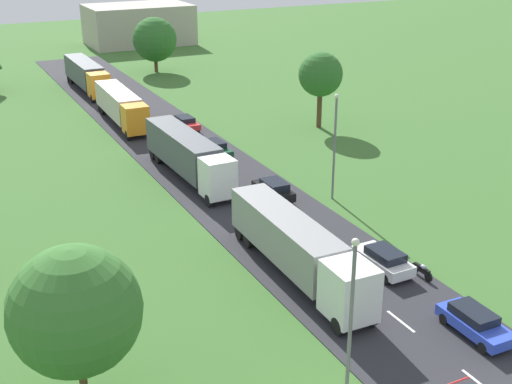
{
  "coord_description": "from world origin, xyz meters",
  "views": [
    {
      "loc": [
        -21.65,
        -16.26,
        20.83
      ],
      "look_at": [
        0.17,
        27.16,
        1.2
      ],
      "focal_mm": 47.44,
      "sensor_mm": 36.0,
      "label": 1
    }
  ],
  "objects_px": {
    "motorcycle_courier": "(422,270)",
    "truck_lead": "(297,246)",
    "car_fourth": "(215,149)",
    "distant_building": "(139,24)",
    "car_fifth": "(186,123)",
    "lamppost_second": "(335,142)",
    "truck_third": "(121,105)",
    "car_lead": "(475,322)",
    "truck_second": "(188,154)",
    "tree_pine": "(155,40)",
    "tree_birch": "(75,311)",
    "tree_maple": "(321,75)",
    "car_third": "(274,189)",
    "car_second": "(383,259)",
    "lamppost_lead": "(351,312)",
    "truck_fourth": "(86,74)"
  },
  "relations": [
    {
      "from": "tree_pine",
      "to": "truck_fourth",
      "type": "bearing_deg",
      "value": -148.77
    },
    {
      "from": "truck_fourth",
      "to": "tree_birch",
      "type": "height_order",
      "value": "tree_birch"
    },
    {
      "from": "lamppost_lead",
      "to": "tree_pine",
      "type": "distance_m",
      "value": 75.37
    },
    {
      "from": "car_fourth",
      "to": "distant_building",
      "type": "distance_m",
      "value": 64.93
    },
    {
      "from": "truck_third",
      "to": "car_lead",
      "type": "bearing_deg",
      "value": -83.64
    },
    {
      "from": "car_fifth",
      "to": "motorcycle_courier",
      "type": "height_order",
      "value": "car_fifth"
    },
    {
      "from": "truck_lead",
      "to": "car_fifth",
      "type": "xyz_separation_m",
      "value": [
        5.38,
        33.03,
        -1.34
      ]
    },
    {
      "from": "car_fifth",
      "to": "lamppost_second",
      "type": "height_order",
      "value": "lamppost_second"
    },
    {
      "from": "truck_lead",
      "to": "truck_second",
      "type": "distance_m",
      "value": 19.36
    },
    {
      "from": "truck_lead",
      "to": "tree_birch",
      "type": "distance_m",
      "value": 16.27
    },
    {
      "from": "truck_second",
      "to": "distant_building",
      "type": "distance_m",
      "value": 69.78
    },
    {
      "from": "truck_lead",
      "to": "tree_maple",
      "type": "height_order",
      "value": "tree_maple"
    },
    {
      "from": "tree_maple",
      "to": "tree_pine",
      "type": "xyz_separation_m",
      "value": [
        -6.38,
        35.1,
        -1.0
      ]
    },
    {
      "from": "truck_lead",
      "to": "truck_second",
      "type": "relative_size",
      "value": 1.02
    },
    {
      "from": "car_fourth",
      "to": "tree_pine",
      "type": "bearing_deg",
      "value": 79.08
    },
    {
      "from": "car_second",
      "to": "truck_fourth",
      "type": "bearing_deg",
      "value": 94.87
    },
    {
      "from": "car_fourth",
      "to": "car_fifth",
      "type": "bearing_deg",
      "value": 85.67
    },
    {
      "from": "car_second",
      "to": "tree_pine",
      "type": "relative_size",
      "value": 0.55
    },
    {
      "from": "lamppost_lead",
      "to": "distant_building",
      "type": "bearing_deg",
      "value": 77.88
    },
    {
      "from": "car_third",
      "to": "lamppost_lead",
      "type": "distance_m",
      "value": 24.54
    },
    {
      "from": "truck_third",
      "to": "truck_lead",
      "type": "bearing_deg",
      "value": -89.97
    },
    {
      "from": "truck_second",
      "to": "car_third",
      "type": "relative_size",
      "value": 3.38
    },
    {
      "from": "lamppost_second",
      "to": "car_fourth",
      "type": "bearing_deg",
      "value": 107.69
    },
    {
      "from": "tree_maple",
      "to": "car_fifth",
      "type": "bearing_deg",
      "value": 157.63
    },
    {
      "from": "truck_third",
      "to": "car_fourth",
      "type": "height_order",
      "value": "truck_third"
    },
    {
      "from": "motorcycle_courier",
      "to": "truck_lead",
      "type": "bearing_deg",
      "value": 152.38
    },
    {
      "from": "truck_second",
      "to": "tree_birch",
      "type": "height_order",
      "value": "tree_birch"
    },
    {
      "from": "truck_second",
      "to": "truck_fourth",
      "type": "bearing_deg",
      "value": 89.99
    },
    {
      "from": "car_third",
      "to": "truck_third",
      "type": "bearing_deg",
      "value": 100.0
    },
    {
      "from": "distant_building",
      "to": "truck_second",
      "type": "bearing_deg",
      "value": -104.18
    },
    {
      "from": "truck_second",
      "to": "car_lead",
      "type": "xyz_separation_m",
      "value": [
        5.01,
        -29.21,
        -1.41
      ]
    },
    {
      "from": "truck_second",
      "to": "tree_pine",
      "type": "xyz_separation_m",
      "value": [
        11.88,
        43.33,
        2.49
      ]
    },
    {
      "from": "lamppost_second",
      "to": "truck_second",
      "type": "bearing_deg",
      "value": 132.21
    },
    {
      "from": "truck_third",
      "to": "tree_maple",
      "type": "distance_m",
      "value": 21.83
    },
    {
      "from": "truck_second",
      "to": "car_fourth",
      "type": "bearing_deg",
      "value": 43.2
    },
    {
      "from": "motorcycle_courier",
      "to": "lamppost_lead",
      "type": "xyz_separation_m",
      "value": [
        -10.53,
        -7.38,
        4.05
      ]
    },
    {
      "from": "tree_pine",
      "to": "car_fourth",
      "type": "bearing_deg",
      "value": -100.92
    },
    {
      "from": "motorcycle_courier",
      "to": "tree_birch",
      "type": "distance_m",
      "value": 22.28
    },
    {
      "from": "truck_lead",
      "to": "lamppost_lead",
      "type": "distance_m",
      "value": 11.84
    },
    {
      "from": "truck_second",
      "to": "car_fourth",
      "type": "xyz_separation_m",
      "value": [
        4.3,
        4.04,
        -1.37
      ]
    },
    {
      "from": "lamppost_lead",
      "to": "truck_fourth",
      "type": "bearing_deg",
      "value": 86.59
    },
    {
      "from": "motorcycle_courier",
      "to": "lamppost_second",
      "type": "xyz_separation_m",
      "value": [
        2.05,
        13.47,
        4.23
      ]
    },
    {
      "from": "car_lead",
      "to": "truck_third",
      "type": "bearing_deg",
      "value": 96.36
    },
    {
      "from": "car_lead",
      "to": "lamppost_lead",
      "type": "relative_size",
      "value": 0.54
    },
    {
      "from": "tree_birch",
      "to": "tree_maple",
      "type": "height_order",
      "value": "tree_maple"
    },
    {
      "from": "truck_second",
      "to": "tree_birch",
      "type": "relative_size",
      "value": 1.77
    },
    {
      "from": "lamppost_second",
      "to": "car_second",
      "type": "bearing_deg",
      "value": -107.67
    },
    {
      "from": "car_lead",
      "to": "truck_fourth",
      "type": "bearing_deg",
      "value": 94.38
    },
    {
      "from": "truck_third",
      "to": "truck_fourth",
      "type": "relative_size",
      "value": 0.94
    },
    {
      "from": "lamppost_second",
      "to": "distant_building",
      "type": "xyz_separation_m",
      "value": [
        8.47,
        77.15,
        -1.33
      ]
    }
  ]
}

